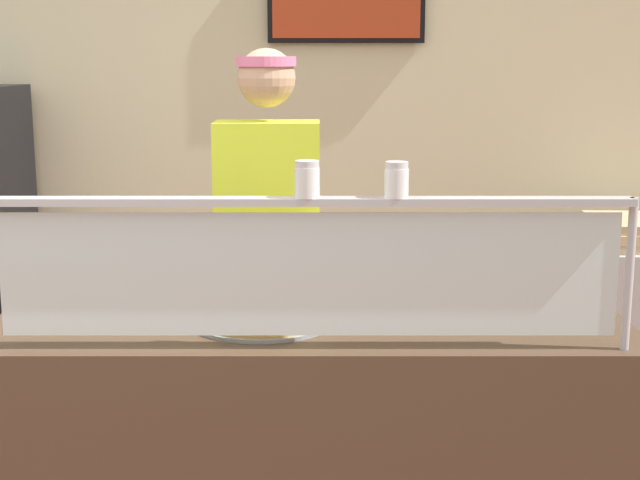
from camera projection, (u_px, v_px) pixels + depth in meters
shop_rear_unit at (312, 127)px, 4.89m from camera, size 6.31×0.13×2.70m
serving_counter at (307, 467)px, 2.85m from camera, size 1.91×0.67×0.95m
sneeze_guard at (306, 253)px, 2.43m from camera, size 1.74×0.06×0.42m
pizza_tray at (260, 317)px, 2.73m from camera, size 0.43×0.43×0.04m
pizza_server at (269, 312)px, 2.71m from camera, size 0.12×0.29×0.01m
parmesan_shaker at (304, 182)px, 2.39m from camera, size 0.07×0.07×0.10m
pepper_flake_shaker at (393, 182)px, 2.39m from camera, size 0.06×0.06×0.09m
worker_figure at (266, 256)px, 3.39m from camera, size 0.41×0.50×1.76m
prep_shelf at (628, 324)px, 4.60m from camera, size 0.70×0.55×0.81m
pizza_box_stack at (634, 232)px, 4.51m from camera, size 0.50×0.49×0.13m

